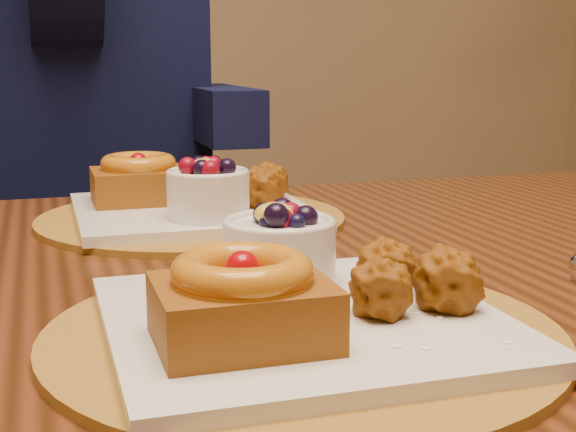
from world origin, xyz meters
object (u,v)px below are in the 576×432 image
object	(u,v)px
chair_far	(88,317)
diner	(64,30)
place_setting_near	(297,303)
place_setting_far	(190,201)
dining_table	(234,339)

from	to	relation	value
chair_far	diner	world-z (taller)	diner
place_setting_near	place_setting_far	size ratio (longest dim) A/B	1.00
dining_table	diner	xyz separation A→B (m)	(-0.12, 0.71, 0.32)
diner	place_setting_near	bearing A→B (deg)	-103.75
dining_table	diner	bearing A→B (deg)	99.86
place_setting_far	diner	world-z (taller)	diner
dining_table	place_setting_near	size ratio (longest dim) A/B	4.21
chair_far	dining_table	bearing A→B (deg)	-97.95
place_setting_near	diner	xyz separation A→B (m)	(-0.12, 0.93, 0.22)
dining_table	place_setting_near	bearing A→B (deg)	-90.81
place_setting_near	chair_far	size ratio (longest dim) A/B	0.44
place_setting_far	chair_far	xyz separation A→B (m)	(-0.10, 0.52, -0.31)
dining_table	chair_far	world-z (taller)	chair_far
dining_table	place_setting_far	xyz separation A→B (m)	(-0.00, 0.21, 0.10)
dining_table	place_setting_near	world-z (taller)	place_setting_near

